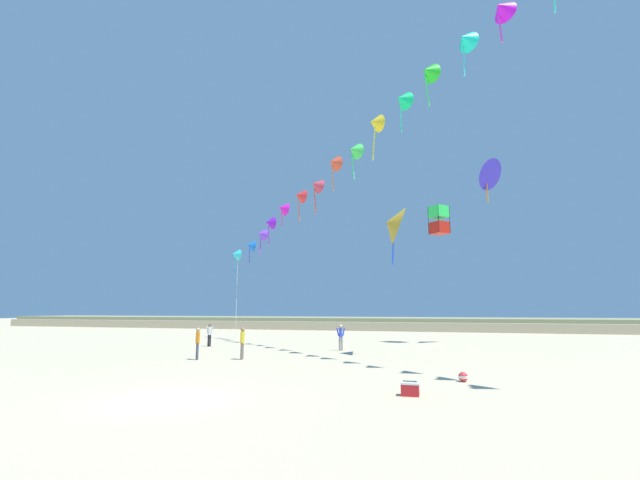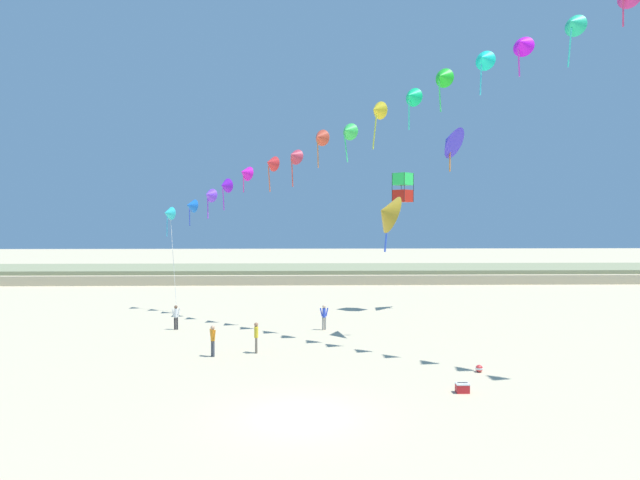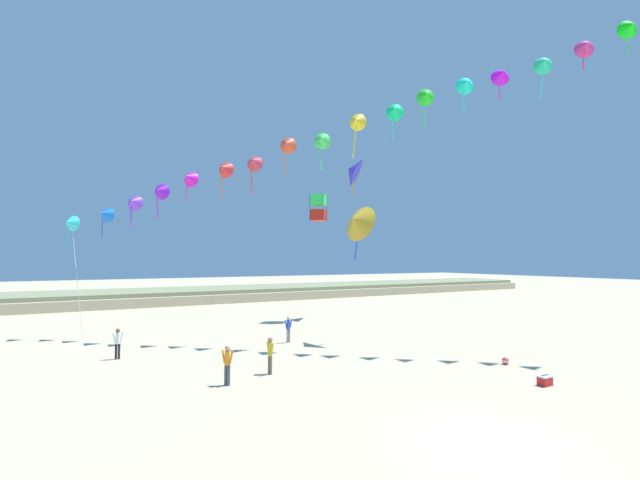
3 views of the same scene
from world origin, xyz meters
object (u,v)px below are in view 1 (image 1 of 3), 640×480
object	(u,v)px
large_kite_high_solo	(486,173)
person_near_right	(341,335)
beach_cooler	(410,389)
beach_ball	(463,377)
person_far_left	(198,341)
person_mid_center	(210,333)
person_near_left	(242,341)
large_kite_mid_trail	(439,220)
large_kite_low_lead	(393,224)

from	to	relation	value
large_kite_high_solo	person_near_right	bearing A→B (deg)	-142.12
beach_cooler	beach_ball	xyz separation A→B (m)	(1.75, 3.29, -0.03)
person_far_left	person_mid_center	bearing A→B (deg)	116.06
person_near_right	beach_cooler	bearing A→B (deg)	-68.35
person_near_left	beach_ball	size ratio (longest dim) A/B	4.81
large_kite_mid_trail	beach_cooler	world-z (taller)	large_kite_mid_trail
person_mid_center	large_kite_high_solo	bearing A→B (deg)	20.84
large_kite_low_lead	large_kite_high_solo	xyz separation A→B (m)	(6.72, 10.54, 5.99)
large_kite_mid_trail	large_kite_low_lead	bearing A→B (deg)	-105.27
person_mid_center	person_near_left	bearing A→B (deg)	-48.69
person_near_right	person_far_left	bearing A→B (deg)	-131.08
person_far_left	beach_cooler	bearing A→B (deg)	-29.59
large_kite_low_lead	beach_ball	bearing A→B (deg)	-68.17
person_mid_center	beach_cooler	world-z (taller)	person_mid_center
person_near_right	large_kite_high_solo	distance (m)	18.70
person_mid_center	person_near_right	bearing A→B (deg)	-2.10
beach_ball	person_far_left	bearing A→B (deg)	165.65
person_near_right	person_mid_center	distance (m)	10.14
person_near_right	large_kite_mid_trail	size ratio (longest dim) A/B	0.73
beach_ball	beach_cooler	bearing A→B (deg)	-118.00
person_near_right	person_far_left	size ratio (longest dim) A/B	1.00
person_near_left	beach_cooler	size ratio (longest dim) A/B	3.02
person_mid_center	person_far_left	bearing A→B (deg)	-63.94
person_near_right	beach_cooler	xyz separation A→B (m)	(5.60, -14.11, -0.78)
large_kite_low_lead	large_kite_mid_trail	size ratio (longest dim) A/B	1.62
large_kite_low_lead	large_kite_mid_trail	bearing A→B (deg)	74.73
person_near_left	person_near_right	distance (m)	7.70
person_near_left	beach_cooler	distance (m)	12.28
large_kite_low_lead	large_kite_high_solo	distance (m)	13.86
large_kite_mid_trail	beach_cooler	bearing A→B (deg)	-92.83
large_kite_high_solo	person_near_left	bearing A→B (deg)	-134.73
large_kite_mid_trail	beach_ball	world-z (taller)	large_kite_mid_trail
large_kite_low_lead	beach_ball	xyz separation A→B (m)	(3.43, -8.56, -7.79)
large_kite_low_lead	beach_cooler	world-z (taller)	large_kite_low_lead
large_kite_low_lead	person_near_right	bearing A→B (deg)	150.04
person_near_left	person_far_left	distance (m)	2.45
person_near_left	person_far_left	bearing A→B (deg)	-161.87
person_near_right	large_kite_mid_trail	xyz separation A→B (m)	(6.69, 7.88, 9.12)
person_near_left	large_kite_high_solo	bearing A→B (deg)	45.27
large_kite_high_solo	beach_ball	xyz separation A→B (m)	(-3.29, -19.10, -13.78)
large_kite_high_solo	beach_ball	distance (m)	23.78
person_near_right	person_near_left	bearing A→B (deg)	-121.72
person_far_left	large_kite_mid_trail	distance (m)	22.01
person_near_left	large_kite_mid_trail	world-z (taller)	large_kite_mid_trail
large_kite_low_lead	person_far_left	bearing A→B (deg)	-153.85
person_mid_center	large_kite_low_lead	size ratio (longest dim) A/B	0.44
person_near_left	person_far_left	xyz separation A→B (m)	(-2.32, -0.76, -0.01)
person_near_right	beach_ball	bearing A→B (deg)	-55.83
person_near_left	large_kite_high_solo	xyz separation A→B (m)	(14.69, 14.83, 12.95)
person_mid_center	beach_ball	bearing A→B (deg)	-32.64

